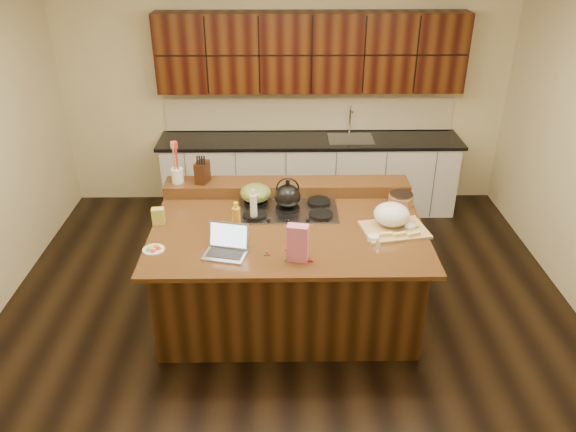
{
  "coord_description": "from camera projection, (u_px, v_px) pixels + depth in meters",
  "views": [
    {
      "loc": [
        -0.06,
        -4.33,
        3.33
      ],
      "look_at": [
        0.0,
        0.05,
        1.0
      ],
      "focal_mm": 35.0,
      "sensor_mm": 36.0,
      "label": 1
    }
  ],
  "objects": [
    {
      "name": "laptop",
      "position": [
        227.0,
        246.0,
        4.54
      ],
      "size": [
        0.39,
        0.34,
        0.23
      ],
      "rotation": [
        0.0,
        0.0,
        -0.23
      ],
      "color": "#B7B7BC",
      "rests_on": "island"
    },
    {
      "name": "vinegar_bottle",
      "position": [
        254.0,
        208.0,
        5.0
      ],
      "size": [
        0.07,
        0.07,
        0.25
      ],
      "primitive_type": "cylinder",
      "rotation": [
        0.0,
        0.0,
        -0.19
      ],
      "color": "silver",
      "rests_on": "island"
    },
    {
      "name": "back_ledge",
      "position": [
        287.0,
        187.0,
        5.54
      ],
      "size": [
        2.4,
        0.3,
        0.12
      ],
      "primitive_type": "cube",
      "color": "black",
      "rests_on": "island"
    },
    {
      "name": "gumdrop_5",
      "position": [
        286.0,
        259.0,
        4.46
      ],
      "size": [
        0.02,
        0.02,
        0.02
      ],
      "primitive_type": "ellipsoid",
      "color": "#198C26",
      "rests_on": "island"
    },
    {
      "name": "pink_bag",
      "position": [
        298.0,
        243.0,
        4.4
      ],
      "size": [
        0.18,
        0.12,
        0.31
      ],
      "primitive_type": "cube",
      "rotation": [
        0.0,
        0.0,
        -0.18
      ],
      "color": "#DA668A",
      "rests_on": "island"
    },
    {
      "name": "gumdrop_10",
      "position": [
        269.0,
        255.0,
        4.52
      ],
      "size": [
        0.02,
        0.02,
        0.02
      ],
      "primitive_type": "ellipsoid",
      "color": "red",
      "rests_on": "island"
    },
    {
      "name": "gumdrop_2",
      "position": [
        312.0,
        261.0,
        4.44
      ],
      "size": [
        0.02,
        0.02,
        0.02
      ],
      "primitive_type": "ellipsoid",
      "color": "red",
      "rests_on": "island"
    },
    {
      "name": "wooden_tray",
      "position": [
        392.0,
        218.0,
        4.89
      ],
      "size": [
        0.61,
        0.49,
        0.22
      ],
      "rotation": [
        0.0,
        0.0,
        0.19
      ],
      "color": "tan",
      "rests_on": "island"
    },
    {
      "name": "knife_block",
      "position": [
        202.0,
        172.0,
        5.46
      ],
      "size": [
        0.14,
        0.19,
        0.21
      ],
      "primitive_type": "cube",
      "rotation": [
        0.0,
        0.0,
        -0.25
      ],
      "color": "black",
      "rests_on": "back_ledge"
    },
    {
      "name": "ramekin_c",
      "position": [
        409.0,
        228.0,
        4.89
      ],
      "size": [
        0.12,
        0.12,
        0.04
      ],
      "primitive_type": "cylinder",
      "rotation": [
        0.0,
        0.0,
        -0.17
      ],
      "color": "white",
      "rests_on": "island"
    },
    {
      "name": "kettle",
      "position": [
        288.0,
        196.0,
        5.15
      ],
      "size": [
        0.32,
        0.32,
        0.22
      ],
      "primitive_type": "ellipsoid",
      "rotation": [
        0.0,
        0.0,
        0.4
      ],
      "color": "black",
      "rests_on": "cooktop"
    },
    {
      "name": "package_box",
      "position": [
        158.0,
        216.0,
        4.97
      ],
      "size": [
        0.11,
        0.09,
        0.15
      ],
      "primitive_type": "cube",
      "rotation": [
        0.0,
        0.0,
        0.1
      ],
      "color": "gold",
      "rests_on": "island"
    },
    {
      "name": "cooktop",
      "position": [
        288.0,
        209.0,
        5.21
      ],
      "size": [
        0.92,
        0.52,
        0.05
      ],
      "color": "gray",
      "rests_on": "island"
    },
    {
      "name": "gumdrop_4",
      "position": [
        266.0,
        252.0,
        4.55
      ],
      "size": [
        0.02,
        0.02,
        0.02
      ],
      "primitive_type": "ellipsoid",
      "color": "red",
      "rests_on": "island"
    },
    {
      "name": "green_bowl",
      "position": [
        256.0,
        193.0,
        5.27
      ],
      "size": [
        0.37,
        0.37,
        0.16
      ],
      "primitive_type": "ellipsoid",
      "rotation": [
        0.0,
        0.0,
        -0.33
      ],
      "color": "#5B6F2C",
      "rests_on": "cooktop"
    },
    {
      "name": "ramekin_b",
      "position": [
        373.0,
        238.0,
        4.73
      ],
      "size": [
        0.1,
        0.1,
        0.04
      ],
      "primitive_type": "cylinder",
      "rotation": [
        0.0,
        0.0,
        0.01
      ],
      "color": "white",
      "rests_on": "island"
    },
    {
      "name": "oil_bottle",
      "position": [
        237.0,
        222.0,
        4.75
      ],
      "size": [
        0.08,
        0.08,
        0.27
      ],
      "primitive_type": "cylinder",
      "rotation": [
        0.0,
        0.0,
        0.21
      ],
      "color": "gold",
      "rests_on": "island"
    },
    {
      "name": "gumdrop_7",
      "position": [
        300.0,
        258.0,
        4.48
      ],
      "size": [
        0.02,
        0.02,
        0.02
      ],
      "primitive_type": "ellipsoid",
      "color": "#198C26",
      "rests_on": "island"
    },
    {
      "name": "gumdrop_6",
      "position": [
        305.0,
        255.0,
        4.51
      ],
      "size": [
        0.02,
        0.02,
        0.02
      ],
      "primitive_type": "ellipsoid",
      "color": "red",
      "rests_on": "island"
    },
    {
      "name": "gumdrop_9",
      "position": [
        265.0,
        255.0,
        4.52
      ],
      "size": [
        0.02,
        0.02,
        0.02
      ],
      "primitive_type": "ellipsoid",
      "color": "#198C26",
      "rests_on": "island"
    },
    {
      "name": "island",
      "position": [
        288.0,
        270.0,
        5.17
      ],
      "size": [
        2.4,
        1.6,
        0.92
      ],
      "color": "black",
      "rests_on": "ground"
    },
    {
      "name": "room",
      "position": [
        288.0,
        182.0,
        4.75
      ],
      "size": [
        5.52,
        5.02,
        2.72
      ],
      "color": "black",
      "rests_on": "ground"
    },
    {
      "name": "utensil_crock",
      "position": [
        178.0,
        176.0,
        5.47
      ],
      "size": [
        0.15,
        0.15,
        0.14
      ],
      "primitive_type": "cylinder",
      "rotation": [
        0.0,
        0.0,
        -0.37
      ],
      "color": "white",
      "rests_on": "back_ledge"
    },
    {
      "name": "gumdrop_1",
      "position": [
        268.0,
        252.0,
        4.56
      ],
      "size": [
        0.02,
        0.02,
        0.02
      ],
      "primitive_type": "ellipsoid",
      "color": "#198C26",
      "rests_on": "island"
    },
    {
      "name": "ramekin_a",
      "position": [
        383.0,
        219.0,
        5.02
      ],
      "size": [
        0.12,
        0.12,
        0.04
      ],
      "primitive_type": "cylinder",
      "rotation": [
        0.0,
        0.0,
        0.28
      ],
      "color": "white",
      "rests_on": "island"
    },
    {
      "name": "gumdrop_0",
      "position": [
        309.0,
        260.0,
        4.45
      ],
      "size": [
        0.02,
        0.02,
        0.02
      ],
      "primitive_type": "ellipsoid",
      "color": "red",
      "rests_on": "island"
    },
    {
      "name": "back_counter",
      "position": [
        310.0,
        134.0,
        6.89
      ],
      "size": [
        3.7,
        0.66,
        2.4
      ],
      "color": "silver",
      "rests_on": "ground"
    },
    {
      "name": "strainer_bowl",
      "position": [
        401.0,
        200.0,
        5.33
      ],
      "size": [
        0.27,
        0.27,
        0.09
      ],
      "primitive_type": "cylinder",
      "rotation": [
        0.0,
        0.0,
        0.13
      ],
      "color": "#996B3F",
      "rests_on": "island"
    },
    {
      "name": "gumdrop_8",
      "position": [
        286.0,
        249.0,
        4.6
      ],
      "size": [
        0.02,
        0.02,
        0.02
      ],
      "primitive_type": "ellipsoid",
      "color": "red",
      "rests_on": "island"
    },
    {
      "name": "gumdrop_3",
      "position": [
        301.0,
        253.0,
        4.54
      ],
      "size": [
        0.02,
        0.02,
        0.02
      ],
      "primitive_type": "ellipsoid",
      "color": "#198C26",
      "rests_on": "island"
    },
    {
      "name": "candy_plate",
      "position": [
        154.0,
        250.0,
        4.6
      ],
      "size": [
        0.23,
        0.23,
        0.01
      ],
      "primitive_type": "cylinder",
      "rotation": [
        0.0,
        0.0,
        0.36
      ],
      "color": "white",
      "rests_on": "island"
    },
    {
      "name": "kitchen_timer",
      "position": [
        378.0,
        243.0,
        4.64
      ],
      "size": [
        0.08,
        0.08,
        0.07
      ],
      "primitive_type": "cone",
      "rotation": [
        0.0,
        0.0,
        0.05
      ],
      "color": "silver",
      "rests_on": "island"
    }
  ]
}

